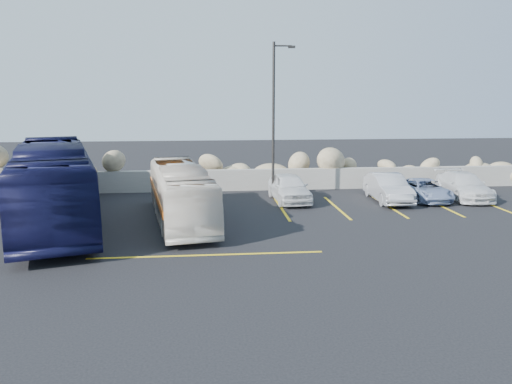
{
  "coord_description": "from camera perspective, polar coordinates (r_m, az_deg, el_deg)",
  "views": [
    {
      "loc": [
        -0.88,
        -16.14,
        5.33
      ],
      "look_at": [
        1.07,
        4.0,
        1.43
      ],
      "focal_mm": 35.0,
      "sensor_mm": 36.0,
      "label": 1
    }
  ],
  "objects": [
    {
      "name": "ground",
      "position": [
        17.02,
        -2.31,
        -7.34
      ],
      "size": [
        90.0,
        90.0,
        0.0
      ],
      "primitive_type": "plane",
      "color": "black",
      "rests_on": "ground"
    },
    {
      "name": "seawall",
      "position": [
        28.55,
        -3.68,
        1.36
      ],
      "size": [
        60.0,
        0.4,
        1.2
      ],
      "primitive_type": "cube",
      "color": "gray",
      "rests_on": "ground"
    },
    {
      "name": "riprap_pile",
      "position": [
        29.63,
        -3.78,
        3.08
      ],
      "size": [
        54.0,
        2.8,
        2.6
      ],
      "primitive_type": null,
      "color": "#9A8765",
      "rests_on": "ground"
    },
    {
      "name": "parking_lines",
      "position": [
        23.02,
        8.52,
        -2.57
      ],
      "size": [
        18.16,
        9.36,
        0.01
      ],
      "color": "yellow",
      "rests_on": "ground"
    },
    {
      "name": "lamppost",
      "position": [
        25.89,
        2.13,
        8.62
      ],
      "size": [
        1.14,
        0.18,
        8.0
      ],
      "color": "#2A2825",
      "rests_on": "ground"
    },
    {
      "name": "vintage_bus",
      "position": [
        21.61,
        -8.59,
        -0.17
      ],
      "size": [
        3.44,
        8.99,
        2.44
      ],
      "primitive_type": "imported",
      "rotation": [
        0.0,
        0.0,
        0.16
      ],
      "color": "silver",
      "rests_on": "ground"
    },
    {
      "name": "tour_coach",
      "position": [
        22.52,
        -22.16,
        0.84
      ],
      "size": [
        6.12,
        12.55,
        3.41
      ],
      "primitive_type": "imported",
      "rotation": [
        0.0,
        0.0,
        0.28
      ],
      "color": "black",
      "rests_on": "ground"
    },
    {
      "name": "car_a",
      "position": [
        25.61,
        3.82,
        0.51
      ],
      "size": [
        1.96,
        4.29,
        1.43
      ],
      "primitive_type": "imported",
      "rotation": [
        0.0,
        0.0,
        0.07
      ],
      "color": "silver",
      "rests_on": "ground"
    },
    {
      "name": "car_b",
      "position": [
        26.43,
        14.84,
        0.47
      ],
      "size": [
        1.63,
        4.31,
        1.41
      ],
      "primitive_type": "imported",
      "rotation": [
        0.0,
        0.0,
        -0.03
      ],
      "color": "#B6B6BB",
      "rests_on": "ground"
    },
    {
      "name": "car_c",
      "position": [
        28.57,
        22.61,
        0.68
      ],
      "size": [
        2.24,
        4.73,
        1.33
      ],
      "primitive_type": "imported",
      "rotation": [
        0.0,
        0.0,
        -0.08
      ],
      "color": "silver",
      "rests_on": "ground"
    },
    {
      "name": "car_d",
      "position": [
        27.36,
        18.74,
        0.25
      ],
      "size": [
        1.85,
        3.92,
        1.08
      ],
      "primitive_type": "imported",
      "rotation": [
        0.0,
        0.0,
        0.01
      ],
      "color": "#8192B7",
      "rests_on": "ground"
    }
  ]
}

